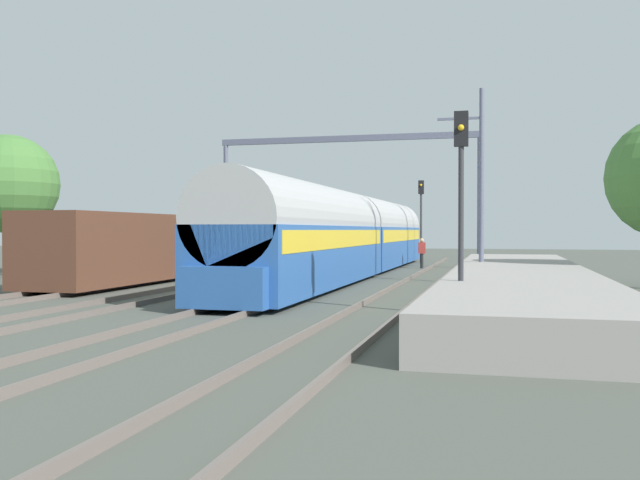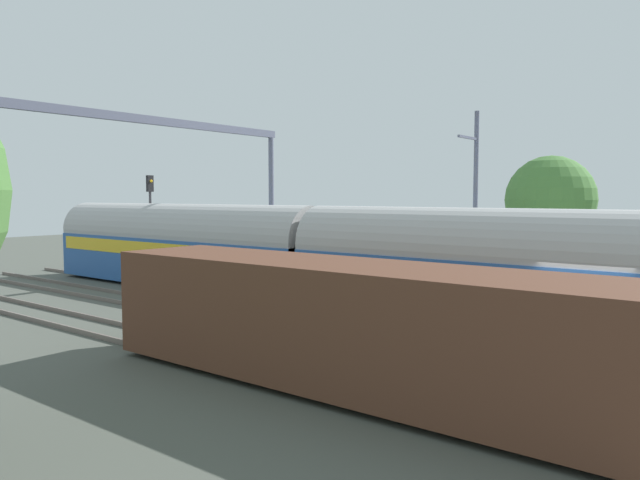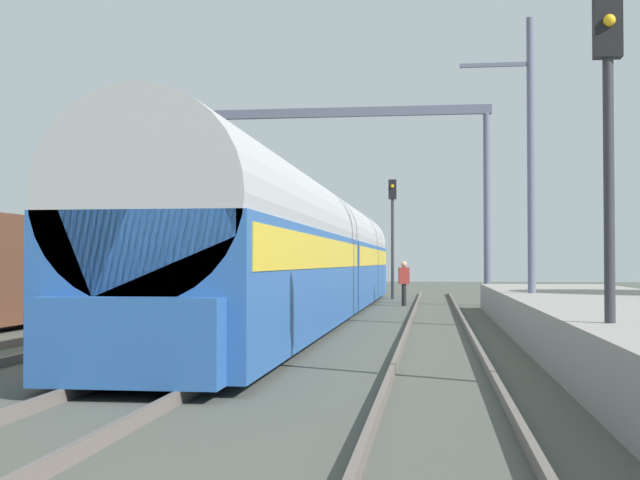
{
  "view_description": "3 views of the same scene",
  "coord_description": "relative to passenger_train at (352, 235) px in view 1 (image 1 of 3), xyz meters",
  "views": [
    {
      "loc": [
        8.92,
        -22.9,
        2.22
      ],
      "look_at": [
        1.92,
        4.16,
        1.81
      ],
      "focal_mm": 39.23,
      "sensor_mm": 36.0,
      "label": 1
    },
    {
      "loc": [
        -16.72,
        -4.25,
        4.38
      ],
      "look_at": [
        0.55,
        9.1,
        2.76
      ],
      "focal_mm": 33.88,
      "sensor_mm": 36.0,
      "label": 2
    },
    {
      "loc": [
        5.65,
        -16.24,
        1.69
      ],
      "look_at": [
        0.96,
        19.83,
        2.62
      ],
      "focal_mm": 48.69,
      "sensor_mm": 36.0,
      "label": 3
    }
  ],
  "objects": [
    {
      "name": "ground",
      "position": [
        -1.92,
        -10.37,
        -1.97
      ],
      "size": [
        120.0,
        120.0,
        0.0
      ],
      "primitive_type": "plane",
      "color": "#4B4F47"
    },
    {
      "name": "track_far_west",
      "position": [
        -7.69,
        -10.37,
        -1.89
      ],
      "size": [
        1.52,
        60.0,
        0.16
      ],
      "color": "#6A5E57",
      "rests_on": "ground"
    },
    {
      "name": "track_west",
      "position": [
        -3.85,
        -10.37,
        -1.89
      ],
      "size": [
        1.52,
        60.0,
        0.16
      ],
      "color": "#6A5E57",
      "rests_on": "ground"
    },
    {
      "name": "track_east",
      "position": [
        0.0,
        -10.37,
        -1.89
      ],
      "size": [
        1.52,
        60.0,
        0.16
      ],
      "color": "#6A5E57",
      "rests_on": "ground"
    },
    {
      "name": "track_far_east",
      "position": [
        3.85,
        -10.37,
        -1.89
      ],
      "size": [
        1.52,
        60.0,
        0.16
      ],
      "color": "#6A5E57",
      "rests_on": "ground"
    },
    {
      "name": "platform",
      "position": [
        7.66,
        -8.37,
        -1.52
      ],
      "size": [
        4.4,
        28.0,
        0.9
      ],
      "color": "gray",
      "rests_on": "ground"
    },
    {
      "name": "passenger_train",
      "position": [
        0.0,
        0.0,
        0.0
      ],
      "size": [
        2.93,
        32.85,
        3.82
      ],
      "color": "#28569E",
      "rests_on": "ground"
    },
    {
      "name": "freight_car",
      "position": [
        -7.69,
        -6.91,
        -0.5
      ],
      "size": [
        2.8,
        13.0,
        2.7
      ],
      "color": "#563323",
      "rests_on": "ground"
    },
    {
      "name": "person_crossing",
      "position": [
        2.63,
        7.03,
        -0.94
      ],
      "size": [
        0.44,
        0.31,
        1.73
      ],
      "rotation": [
        0.0,
        0.0,
        3.32
      ],
      "color": "black",
      "rests_on": "ground"
    },
    {
      "name": "railway_signal_near",
      "position": [
        6.01,
        -14.95,
        1.38
      ],
      "size": [
        0.36,
        0.3,
        5.26
      ],
      "color": "#2D2D33",
      "rests_on": "ground"
    },
    {
      "name": "railway_signal_far",
      "position": [
        1.92,
        13.07,
        1.51
      ],
      "size": [
        0.36,
        0.3,
        5.48
      ],
      "color": "#2D2D33",
      "rests_on": "ground"
    },
    {
      "name": "catenary_gantry",
      "position": [
        -1.92,
        7.67,
        3.9
      ],
      "size": [
        15.94,
        0.28,
        7.86
      ],
      "color": "slate",
      "rests_on": "ground"
    },
    {
      "name": "catenary_pole_east_mid",
      "position": [
        6.2,
        -3.92,
        2.18
      ],
      "size": [
        1.9,
        0.2,
        8.0
      ],
      "color": "slate",
      "rests_on": "ground"
    },
    {
      "name": "tree_west_background",
      "position": [
        -16.3,
        -4.04,
        2.47
      ],
      "size": [
        4.83,
        4.83,
        6.87
      ],
      "color": "#4C3826",
      "rests_on": "ground"
    }
  ]
}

